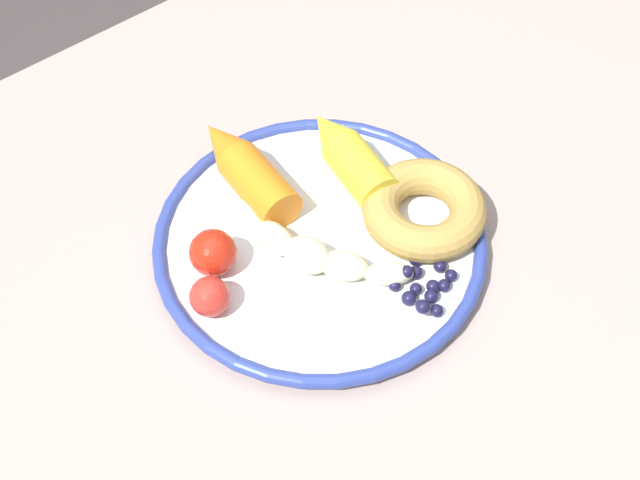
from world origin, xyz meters
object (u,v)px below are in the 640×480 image
carrot_orange (244,168)px  tomato_mid (210,297)px  dining_table (297,367)px  donut (422,208)px  banana (311,251)px  tomato_near (213,253)px  blueberry_pile (424,285)px  carrot_yellow (348,155)px  plate (320,242)px

carrot_orange → tomato_mid: carrot_orange is taller
dining_table → donut: (0.14, 0.00, 0.11)m
banana → tomato_near: 0.08m
blueberry_pile → carrot_orange: bearing=102.9°
dining_table → blueberry_pile: size_ratio=20.67×
blueberry_pile → carrot_yellow: bearing=75.0°
carrot_yellow → tomato_near: bearing=-175.4°
tomato_near → banana: bearing=-34.6°
banana → blueberry_pile: size_ratio=2.76×
plate → tomato_near: size_ratio=7.19×
dining_table → tomato_near: (-0.03, 0.07, 0.11)m
donut → dining_table: bearing=-179.0°
banana → blueberry_pile: 0.10m
plate → blueberry_pile: 0.10m
dining_table → blueberry_pile: blueberry_pile is taller
carrot_orange → carrot_yellow: same height
dining_table → banana: bearing=35.2°
donut → tomato_near: bearing=156.8°
carrot_yellow → blueberry_pile: (-0.04, -0.14, -0.01)m
tomato_near → dining_table: bearing=-70.7°
plate → tomato_mid: (-0.11, 0.00, 0.02)m
banana → tomato_near: tomato_near is taller
carrot_yellow → tomato_mid: 0.18m
plate → donut: (0.08, -0.04, 0.02)m
plate → carrot_orange: (-0.01, 0.09, 0.02)m
donut → carrot_yellow: bearing=98.0°
plate → tomato_near: bearing=158.5°
donut → blueberry_pile: size_ratio=1.81×
blueberry_pile → tomato_mid: (-0.14, 0.09, 0.01)m
donut → tomato_mid: size_ratio=3.24×
plate → banana: 0.03m
banana → carrot_orange: bearing=84.9°
plate → banana: bearing=-148.5°
carrot_yellow → blueberry_pile: 0.14m
carrot_orange → plate: bearing=-83.7°
carrot_orange → tomato_near: size_ratio=3.23×
carrot_orange → donut: size_ratio=1.20×
tomato_mid → carrot_yellow: bearing=13.7°
dining_table → plate: plate is taller
blueberry_pile → dining_table: bearing=150.1°
carrot_yellow → blueberry_pile: bearing=-105.0°
plate → donut: bearing=-24.9°
dining_table → donut: donut is taller
donut → blueberry_pile: (-0.05, -0.05, -0.01)m
tomato_near → donut: bearing=-23.2°
carrot_orange → tomato_mid: size_ratio=3.89×
dining_table → plate: bearing=34.0°
carrot_orange → donut: carrot_orange is taller
carrot_orange → banana: bearing=-95.1°
dining_table → carrot_orange: 0.18m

